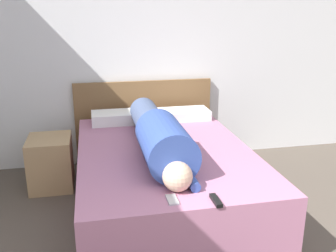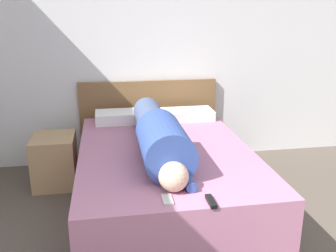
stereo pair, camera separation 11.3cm
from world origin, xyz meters
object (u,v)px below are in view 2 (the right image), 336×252
object	(u,v)px
nightstand	(55,161)
pillow_second	(187,114)
person_lying	(159,135)
tv_remote	(211,201)
cell_phone	(167,200)
bed	(165,179)
pillow_near_headboard	(124,117)

from	to	relation	value
nightstand	pillow_second	distance (m)	1.45
person_lying	pillow_second	xyz separation A→B (m)	(0.44, 0.96, -0.11)
tv_remote	cell_phone	distance (m)	0.27
nightstand	pillow_second	world-z (taller)	pillow_second
bed	pillow_near_headboard	bearing A→B (deg)	109.42
cell_phone	tv_remote	bearing A→B (deg)	-16.43
person_lying	pillow_near_headboard	distance (m)	1.00
bed	person_lying	distance (m)	0.47
bed	tv_remote	xyz separation A→B (m)	(0.13, -0.98, 0.30)
pillow_near_headboard	pillow_second	xyz separation A→B (m)	(0.67, 0.00, -0.01)
pillow_near_headboard	tv_remote	size ratio (longest dim) A/B	3.94
person_lying	pillow_near_headboard	world-z (taller)	person_lying
pillow_second	tv_remote	bearing A→B (deg)	-97.58
bed	tv_remote	bearing A→B (deg)	-82.42
person_lying	cell_phone	world-z (taller)	person_lying
cell_phone	pillow_near_headboard	bearing A→B (deg)	95.55
person_lying	tv_remote	size ratio (longest dim) A/B	11.09
bed	pillow_second	size ratio (longest dim) A/B	3.71
pillow_near_headboard	cell_phone	distance (m)	1.76
bed	nightstand	bearing A→B (deg)	146.05
tv_remote	bed	bearing A→B (deg)	97.58
nightstand	person_lying	size ratio (longest dim) A/B	0.31
bed	nightstand	xyz separation A→B (m)	(-1.02, 0.69, -0.03)
pillow_near_headboard	person_lying	bearing A→B (deg)	-76.38
person_lying	pillow_second	distance (m)	1.06
pillow_second	pillow_near_headboard	bearing A→B (deg)	180.00
nightstand	tv_remote	size ratio (longest dim) A/B	3.41
pillow_near_headboard	cell_phone	bearing A→B (deg)	-84.45
person_lying	pillow_near_headboard	xyz separation A→B (m)	(-0.23, 0.96, -0.10)
pillow_near_headboard	tv_remote	distance (m)	1.88
person_lying	pillow_second	size ratio (longest dim) A/B	2.96
tv_remote	cell_phone	bearing A→B (deg)	163.57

